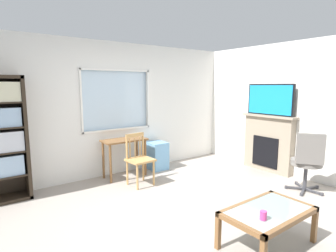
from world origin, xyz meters
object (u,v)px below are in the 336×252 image
(desk_under_window, at_px, (124,147))
(office_chair, at_px, (308,159))
(plastic_drawer_unit, at_px, (157,156))
(coffee_table, at_px, (268,215))
(sippy_cup, at_px, (263,215))
(wooden_chair, at_px, (139,159))
(tv, at_px, (270,100))
(fireplace, at_px, (268,143))

(desk_under_window, xyz_separation_m, office_chair, (2.02, -2.44, -0.04))
(plastic_drawer_unit, relative_size, office_chair, 0.57)
(coffee_table, height_order, sippy_cup, sippy_cup)
(wooden_chair, xyz_separation_m, tv, (2.50, -0.87, 0.99))
(tv, bearing_deg, plastic_drawer_unit, 140.73)
(wooden_chair, relative_size, coffee_table, 0.90)
(desk_under_window, bearing_deg, coffee_table, -86.15)
(desk_under_window, height_order, plastic_drawer_unit, desk_under_window)
(plastic_drawer_unit, bearing_deg, desk_under_window, -176.30)
(wooden_chair, height_order, fireplace, fireplace)
(desk_under_window, height_order, fireplace, fireplace)
(plastic_drawer_unit, xyz_separation_m, tv, (1.75, -1.43, 1.17))
(fireplace, bearing_deg, tv, 180.00)
(plastic_drawer_unit, distance_m, sippy_cup, 3.20)
(coffee_table, bearing_deg, tv, 33.89)
(wooden_chair, bearing_deg, tv, -19.06)
(plastic_drawer_unit, distance_m, tv, 2.54)
(desk_under_window, xyz_separation_m, plastic_drawer_unit, (0.77, 0.05, -0.31))
(coffee_table, bearing_deg, wooden_chair, 94.26)
(wooden_chair, xyz_separation_m, sippy_cup, (-0.06, -2.52, -0.01))
(desk_under_window, height_order, coffee_table, desk_under_window)
(tv, distance_m, coffee_table, 3.01)
(tv, height_order, sippy_cup, tv)
(wooden_chair, distance_m, fireplace, 2.67)
(tv, bearing_deg, sippy_cup, -147.09)
(wooden_chair, height_order, sippy_cup, wooden_chair)
(desk_under_window, distance_m, office_chair, 3.17)
(tv, height_order, coffee_table, tv)
(tv, bearing_deg, fireplace, 0.00)
(plastic_drawer_unit, height_order, office_chair, office_chair)
(plastic_drawer_unit, bearing_deg, fireplace, -38.98)
(fireplace, distance_m, coffee_table, 2.82)
(plastic_drawer_unit, distance_m, office_chair, 2.80)
(coffee_table, bearing_deg, sippy_cup, -157.83)
(office_chair, bearing_deg, coffee_table, -164.72)
(coffee_table, distance_m, sippy_cup, 0.28)
(plastic_drawer_unit, distance_m, coffee_table, 3.05)
(fireplace, height_order, coffee_table, fireplace)
(desk_under_window, bearing_deg, plastic_drawer_unit, 3.70)
(sippy_cup, bearing_deg, desk_under_window, 89.25)
(sippy_cup, bearing_deg, plastic_drawer_unit, 75.25)
(plastic_drawer_unit, height_order, fireplace, fireplace)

